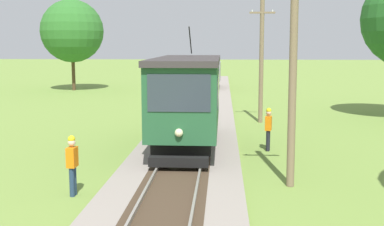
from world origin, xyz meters
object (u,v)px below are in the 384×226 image
object	(u,v)px
utility_pole_near_tram	(293,75)
utility_pole_mid	(261,59)
red_tram	(188,97)
tree_left_near	(72,31)
gravel_pile	(156,85)
freight_car	(208,73)
second_worker	(268,127)
track_worker	(72,163)

from	to	relation	value
utility_pole_near_tram	utility_pole_mid	xyz separation A→B (m)	(0.00, 12.18, 0.08)
red_tram	tree_left_near	xyz separation A→B (m)	(-12.62, 24.93, 3.33)
red_tram	gravel_pile	world-z (taller)	red_tram
freight_car	second_worker	size ratio (longest dim) A/B	2.91
red_tram	freight_car	size ratio (longest dim) A/B	1.64
red_tram	second_worker	size ratio (longest dim) A/B	4.79
red_tram	track_worker	xyz separation A→B (m)	(-2.88, -6.44, -1.21)
track_worker	second_worker	world-z (taller)	same
freight_car	tree_left_near	world-z (taller)	tree_left_near
freight_car	gravel_pile	xyz separation A→B (m)	(-4.85, -1.18, -1.06)
utility_pole_mid	track_worker	distance (m)	15.31
red_tram	utility_pole_mid	size ratio (longest dim) A/B	1.24
gravel_pile	track_worker	xyz separation A→B (m)	(1.98, -31.92, 0.49)
utility_pole_mid	track_worker	xyz separation A→B (m)	(-6.43, -13.66, -2.55)
utility_pole_mid	tree_left_near	size ratio (longest dim) A/B	0.82
track_worker	tree_left_near	size ratio (longest dim) A/B	0.21
utility_pole_mid	tree_left_near	xyz separation A→B (m)	(-16.17, 17.71, 1.99)
gravel_pile	track_worker	world-z (taller)	track_worker
freight_car	utility_pole_near_tram	bearing A→B (deg)	-83.58
utility_pole_near_tram	utility_pole_mid	world-z (taller)	utility_pole_mid
tree_left_near	utility_pole_near_tram	bearing A→B (deg)	-61.58
tree_left_near	second_worker	bearing A→B (deg)	-57.50
utility_pole_mid	second_worker	bearing A→B (deg)	-91.82
utility_pole_near_tram	track_worker	distance (m)	7.05
utility_pole_mid	gravel_pile	world-z (taller)	utility_pole_mid
tree_left_near	red_tram	bearing A→B (deg)	-63.16
gravel_pile	red_tram	bearing A→B (deg)	-79.22
second_worker	tree_left_near	bearing A→B (deg)	-44.97
gravel_pile	second_worker	xyz separation A→B (m)	(8.18, -25.57, 0.49)
tree_left_near	track_worker	bearing A→B (deg)	-72.75
freight_car	utility_pole_mid	distance (m)	19.86
gravel_pile	tree_left_near	world-z (taller)	tree_left_near
gravel_pile	tree_left_near	xyz separation A→B (m)	(-7.76, -0.55, 5.02)
freight_car	second_worker	world-z (taller)	freight_car
second_worker	freight_car	bearing A→B (deg)	-70.38
freight_car	tree_left_near	xyz separation A→B (m)	(-12.61, -1.72, 3.96)
utility_pole_mid	red_tram	bearing A→B (deg)	-116.22
gravel_pile	second_worker	distance (m)	26.85
freight_car	track_worker	world-z (taller)	freight_car
track_worker	tree_left_near	distance (m)	33.16
red_tram	gravel_pile	distance (m)	25.99
gravel_pile	second_worker	bearing A→B (deg)	-72.26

